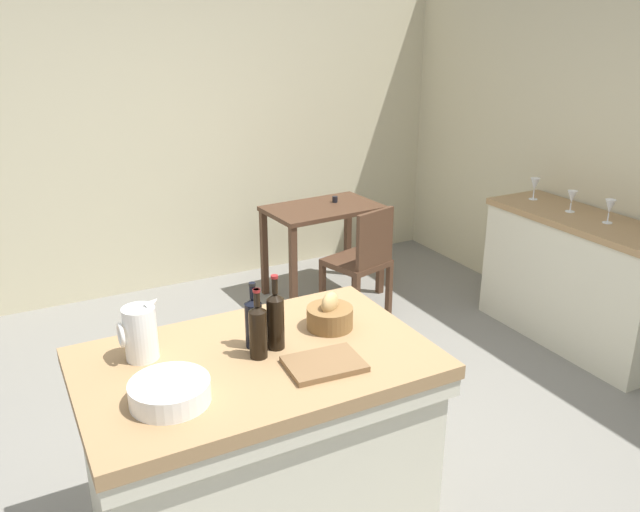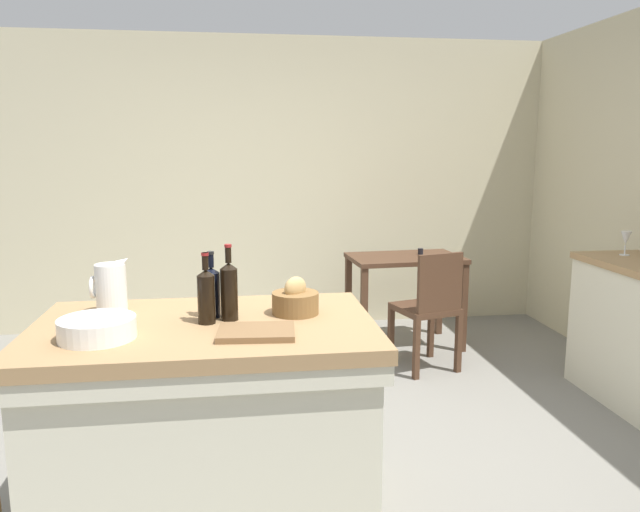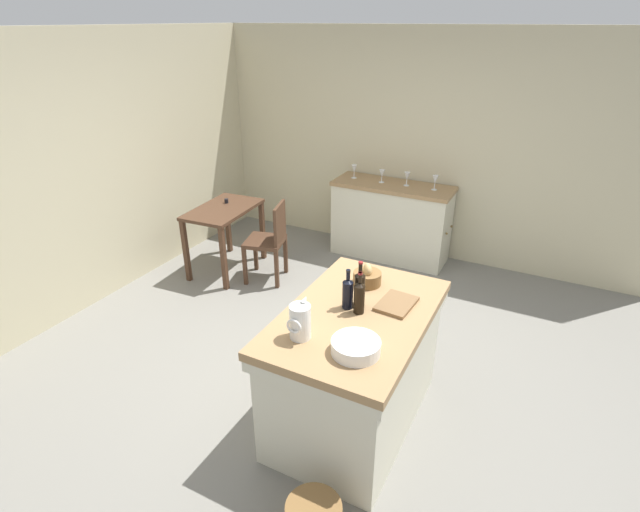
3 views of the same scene
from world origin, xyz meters
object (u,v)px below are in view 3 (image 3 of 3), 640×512
wooden_chair (270,239)px  wine_glass_right (354,169)px  writing_desk (224,218)px  wash_bowl (356,347)px  wine_bottle_dark (360,288)px  cutting_board (396,304)px  wine_bottle_green (359,297)px  bread_basket (367,277)px  wine_bottle_amber (348,293)px  island_table (355,364)px  wine_glass_left (407,176)px  wine_glass_far_left (435,180)px  side_cabinet (391,221)px  wine_glass_middle (382,174)px  pitcher (300,321)px

wooden_chair → wine_glass_right: (1.19, -0.47, 0.54)m
writing_desk → wash_bowl: wash_bowl is taller
wine_bottle_dark → writing_desk: bearing=57.9°
cutting_board → wine_bottle_green: size_ratio=1.00×
bread_basket → wine_bottle_amber: wine_bottle_amber is taller
wash_bowl → bread_basket: size_ratio=1.42×
island_table → wooden_chair: island_table is taller
wine_glass_left → cutting_board: bearing=-163.3°
wine_glass_far_left → wine_glass_left: (0.00, 0.33, -0.00)m
cutting_board → wine_glass_left: bearing=16.7°
wine_glass_right → wooden_chair: bearing=158.5°
side_cabinet → wine_glass_right: wine_glass_right is taller
writing_desk → wash_bowl: size_ratio=3.24×
wine_bottle_amber → bread_basket: bearing=0.7°
cutting_board → wine_glass_middle: 2.71m
wash_bowl → cutting_board: bearing=-3.7°
writing_desk → wine_bottle_dark: 2.67m
island_table → pitcher: (-0.41, 0.20, 0.53)m
island_table → wine_glass_middle: 2.89m
bread_basket → wine_bottle_amber: (-0.36, -0.00, 0.06)m
wine_bottle_amber → wine_glass_right: (2.68, 1.13, 0.00)m
bread_basket → wine_glass_right: 2.58m
cutting_board → wine_glass_left: wine_glass_left is taller
wine_glass_left → writing_desk: bearing=125.4°
wine_glass_middle → wine_glass_right: bearing=88.4°
side_cabinet → wine_glass_right: 0.76m
wine_glass_far_left → wash_bowl: bearing=-172.9°
cutting_board → wine_glass_left: (2.51, 0.75, 0.10)m
writing_desk → bread_basket: bearing=-117.2°
wine_bottle_green → writing_desk: bearing=56.7°
writing_desk → wine_bottle_amber: bearing=-124.1°
pitcher → island_table: bearing=-26.3°
bread_basket → wine_bottle_green: 0.39m
island_table → wine_glass_middle: (2.70, 0.85, 0.53)m
writing_desk → pitcher: pitcher is taller
writing_desk → wine_bottle_dark: wine_bottle_dark is taller
wine_bottle_dark → wine_glass_middle: 2.73m
writing_desk → wine_glass_right: bearing=-41.1°
wine_glass_left → wine_glass_right: (-0.01, 0.66, 0.00)m
wine_bottle_dark → island_table: bearing=-162.9°
island_table → writing_desk: size_ratio=1.51×
wine_glass_right → wine_bottle_dark: bearing=-155.7°
pitcher → wine_glass_middle: (3.11, 0.65, -0.00)m
pitcher → wine_glass_left: (3.13, 0.36, 0.00)m
wine_bottle_amber → wine_bottle_green: bearing=-101.6°
pitcher → wine_glass_right: bearing=18.0°
wash_bowl → wine_bottle_amber: size_ratio=1.01×
wine_bottle_amber → wine_glass_middle: 2.78m
wine_bottle_green → cutting_board: bearing=-44.4°
wine_glass_right → writing_desk: bearing=138.9°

